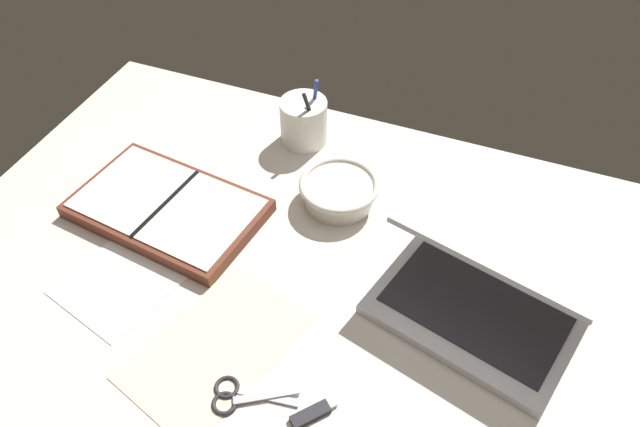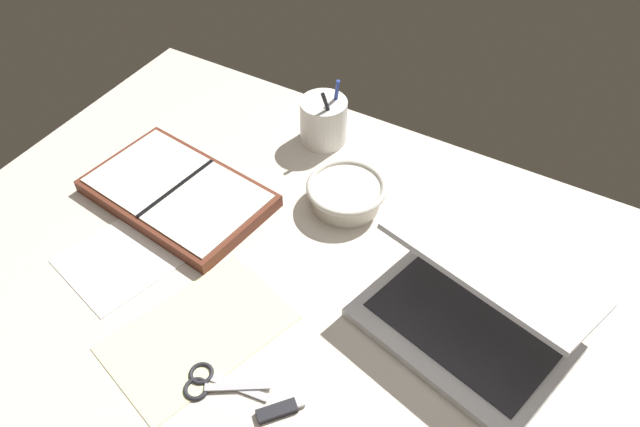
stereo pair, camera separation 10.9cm
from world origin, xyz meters
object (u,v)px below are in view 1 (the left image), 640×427
(bowl, at_px, (339,191))
(scissors, at_px, (236,395))
(laptop, at_px, (485,290))
(pen_cup, at_px, (304,121))
(planner, at_px, (168,208))

(bowl, relative_size, scissors, 1.17)
(laptop, distance_m, bowl, 0.34)
(bowl, xyz_separation_m, pen_cup, (-0.14, 0.15, 0.02))
(bowl, bearing_deg, scissors, -89.62)
(laptop, xyz_separation_m, bowl, (-0.31, 0.15, -0.02))
(laptop, xyz_separation_m, pen_cup, (-0.44, 0.29, 0.00))
(scissors, bearing_deg, planner, 114.93)
(laptop, relative_size, bowl, 2.46)
(pen_cup, bearing_deg, planner, -117.32)
(laptop, bearing_deg, scissors, -121.02)
(scissors, bearing_deg, bowl, 70.10)
(planner, bearing_deg, pen_cup, 69.81)
(pen_cup, bearing_deg, scissors, -76.82)
(bowl, xyz_separation_m, scissors, (0.00, -0.44, -0.03))
(laptop, bearing_deg, pen_cup, 160.87)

